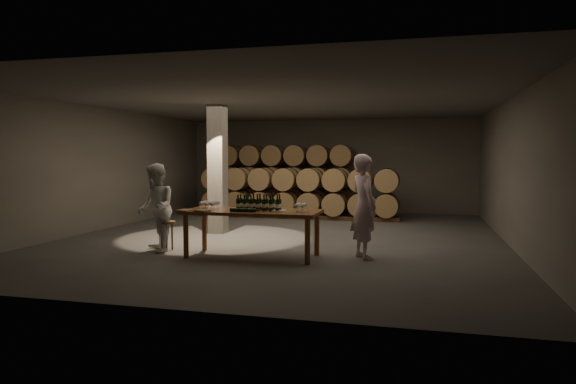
% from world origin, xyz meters
% --- Properties ---
extents(room, '(12.00, 12.00, 12.00)m').
position_xyz_m(room, '(-1.80, 0.20, 1.60)').
color(room, '#4A4846').
rests_on(room, ground).
extents(tasting_table, '(2.60, 1.10, 0.90)m').
position_xyz_m(tasting_table, '(0.00, -2.50, 0.80)').
color(tasting_table, brown).
rests_on(tasting_table, ground).
extents(barrel_stack_back, '(4.70, 0.95, 2.31)m').
position_xyz_m(barrel_stack_back, '(-1.35, 5.20, 1.20)').
color(barrel_stack_back, brown).
rests_on(barrel_stack_back, ground).
extents(barrel_stack_front, '(6.26, 0.95, 1.57)m').
position_xyz_m(barrel_stack_front, '(-0.57, 3.80, 0.83)').
color(barrel_stack_front, brown).
rests_on(barrel_stack_front, ground).
extents(bottle_cluster, '(0.86, 0.23, 0.32)m').
position_xyz_m(bottle_cluster, '(0.14, -2.51, 1.01)').
color(bottle_cluster, black).
rests_on(bottle_cluster, tasting_table).
extents(lying_bottles, '(0.58, 0.07, 0.07)m').
position_xyz_m(lying_bottles, '(-0.05, -2.84, 0.94)').
color(lying_bottles, black).
rests_on(lying_bottles, tasting_table).
extents(glass_cluster_left, '(0.30, 0.41, 0.16)m').
position_xyz_m(glass_cluster_left, '(-0.86, -2.54, 1.02)').
color(glass_cluster_left, silver).
rests_on(glass_cluster_left, tasting_table).
extents(glass_cluster_right, '(0.19, 0.30, 0.16)m').
position_xyz_m(glass_cluster_right, '(0.97, -2.55, 1.02)').
color(glass_cluster_right, silver).
rests_on(glass_cluster_right, tasting_table).
extents(plate, '(0.30, 0.30, 0.02)m').
position_xyz_m(plate, '(0.53, -2.51, 0.91)').
color(plate, white).
rests_on(plate, tasting_table).
extents(notebook_near, '(0.30, 0.27, 0.03)m').
position_xyz_m(notebook_near, '(-0.83, -2.95, 0.92)').
color(notebook_near, '#956236').
rests_on(notebook_near, tasting_table).
extents(notebook_corner, '(0.26, 0.32, 0.03)m').
position_xyz_m(notebook_corner, '(-1.18, -2.94, 0.91)').
color(notebook_corner, '#956236').
rests_on(notebook_corner, tasting_table).
extents(pen, '(0.14, 0.03, 0.01)m').
position_xyz_m(pen, '(-0.75, -2.91, 0.91)').
color(pen, black).
rests_on(pen, tasting_table).
extents(stool, '(0.36, 0.36, 0.60)m').
position_xyz_m(stool, '(-1.90, -2.33, 0.49)').
color(stool, brown).
rests_on(stool, ground).
extents(person_man, '(0.78, 0.86, 1.97)m').
position_xyz_m(person_man, '(2.09, -2.12, 0.99)').
color(person_man, beige).
rests_on(person_man, ground).
extents(person_woman, '(1.08, 1.10, 1.79)m').
position_xyz_m(person_woman, '(-2.05, -2.48, 0.90)').
color(person_woman, white).
rests_on(person_woman, ground).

